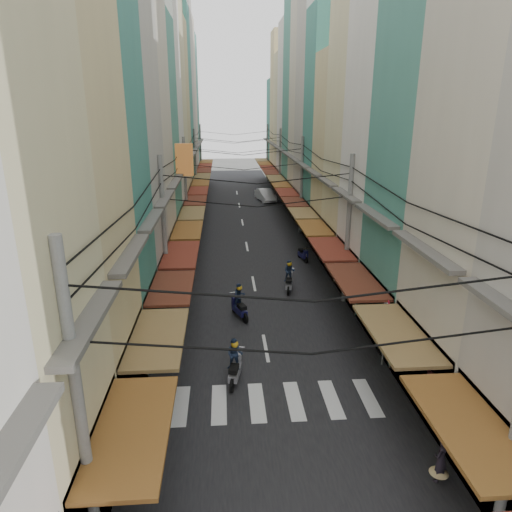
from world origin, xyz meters
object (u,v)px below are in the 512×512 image
white_car (265,201)px  market_umbrella (467,375)px  bicycle (428,352)px  traffic_sign (386,317)px

white_car → market_umbrella: (2.67, -40.55, 2.32)m
white_car → market_umbrella: 40.70m
bicycle → market_umbrella: market_umbrella is taller
market_umbrella → bicycle: bearing=75.5°
white_car → bicycle: 35.41m
bicycle → traffic_sign: bearing=130.4°
market_umbrella → white_car: bearing=93.8°
market_umbrella → traffic_sign: 4.62m
bicycle → white_car: bearing=27.2°
bicycle → traffic_sign: 3.43m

